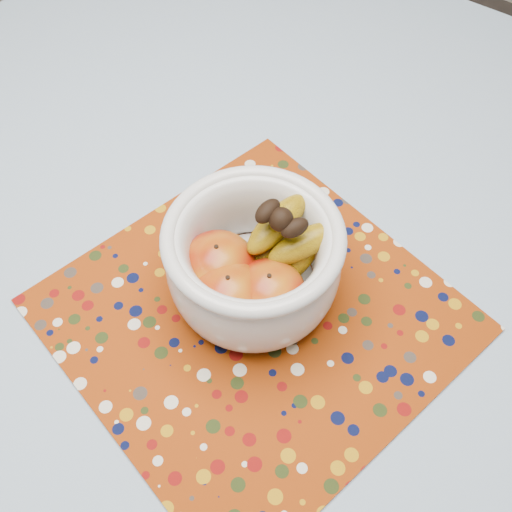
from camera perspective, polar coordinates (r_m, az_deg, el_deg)
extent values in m
plane|color=#2D2826|center=(1.50, -1.06, -14.36)|extent=(4.00, 4.00, 0.00)
cube|color=brown|center=(0.85, -1.80, 2.90)|extent=(1.20, 1.20, 0.04)
cylinder|color=brown|center=(1.65, -5.23, 15.43)|extent=(0.06, 0.06, 0.71)
cube|color=#6586A8|center=(0.83, -1.85, 3.95)|extent=(1.32, 1.32, 0.01)
cube|color=#7E2C06|center=(0.74, -0.19, -5.62)|extent=(0.51, 0.51, 0.00)
cylinder|color=silver|center=(0.75, -0.23, -3.18)|extent=(0.10, 0.10, 0.01)
cylinder|color=silver|center=(0.74, -0.23, -2.76)|extent=(0.15, 0.15, 0.01)
torus|color=silver|center=(0.66, -0.26, 1.87)|extent=(0.21, 0.21, 0.02)
ellipsoid|color=maroon|center=(0.70, -3.62, -1.09)|extent=(0.09, 0.09, 0.08)
ellipsoid|color=maroon|center=(0.68, 1.21, -3.69)|extent=(0.09, 0.09, 0.08)
ellipsoid|color=maroon|center=(0.68, -2.58, -3.90)|extent=(0.09, 0.09, 0.08)
sphere|color=black|center=(0.65, 2.40, 3.50)|extent=(0.03, 0.03, 0.03)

